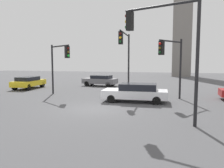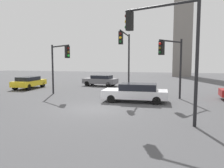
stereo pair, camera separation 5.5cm
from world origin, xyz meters
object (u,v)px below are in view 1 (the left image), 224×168
(traffic_light_1, at_px, (171,57))
(traffic_light_2, at_px, (163,36))
(car_0, at_px, (29,82))
(traffic_light_4, at_px, (60,59))
(car_1, at_px, (100,80))
(car_2, at_px, (136,92))
(traffic_light_3, at_px, (125,49))

(traffic_light_1, distance_m, traffic_light_2, 6.32)
(car_0, bearing_deg, traffic_light_4, -125.88)
(traffic_light_2, bearing_deg, traffic_light_1, -73.44)
(traffic_light_2, height_order, car_1, traffic_light_2)
(car_1, bearing_deg, traffic_light_1, 140.29)
(car_1, relative_size, car_2, 0.89)
(traffic_light_2, relative_size, traffic_light_4, 1.29)
(traffic_light_1, xyz_separation_m, car_1, (-8.58, 8.53, -2.69))
(car_0, distance_m, car_2, 13.81)
(car_0, relative_size, car_2, 0.93)
(traffic_light_2, xyz_separation_m, traffic_light_3, (-3.58, 7.85, -0.18))
(traffic_light_1, relative_size, traffic_light_4, 1.06)
(traffic_light_1, xyz_separation_m, car_0, (-15.41, 3.73, -2.67))
(traffic_light_2, xyz_separation_m, car_1, (-8.23, 14.78, -3.54))
(traffic_light_3, bearing_deg, car_0, -102.88)
(car_0, bearing_deg, car_1, -59.04)
(traffic_light_1, relative_size, car_0, 1.06)
(traffic_light_2, distance_m, traffic_light_4, 11.13)
(car_2, bearing_deg, car_1, -60.99)
(traffic_light_1, height_order, traffic_light_4, traffic_light_1)
(traffic_light_2, relative_size, car_2, 1.20)
(traffic_light_2, height_order, traffic_light_4, traffic_light_2)
(traffic_light_4, bearing_deg, car_0, -177.34)
(traffic_light_3, relative_size, traffic_light_4, 1.23)
(traffic_light_4, relative_size, car_1, 1.05)
(traffic_light_2, bearing_deg, car_2, -47.37)
(car_0, bearing_deg, traffic_light_1, -107.72)
(car_1, bearing_deg, traffic_light_2, 124.23)
(car_1, bearing_deg, traffic_light_3, 129.01)
(traffic_light_2, height_order, traffic_light_3, traffic_light_2)
(traffic_light_3, relative_size, car_1, 1.29)
(traffic_light_2, relative_size, car_1, 1.35)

